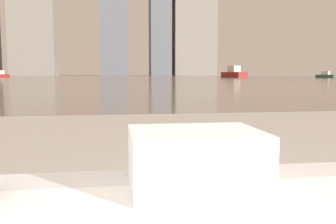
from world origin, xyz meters
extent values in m
cube|color=white|center=(-0.07, 0.95, 0.55)|extent=(0.26, 0.21, 0.04)
cube|color=white|center=(-0.07, 0.95, 0.59)|extent=(0.26, 0.21, 0.04)
cube|color=white|center=(-0.07, 0.95, 0.63)|extent=(0.26, 0.21, 0.04)
cube|color=gray|center=(0.00, 62.00, 0.01)|extent=(180.00, 110.00, 0.01)
cube|color=maroon|center=(19.89, 60.56, 0.47)|extent=(3.13, 5.54, 0.92)
cube|color=silver|center=(19.89, 60.56, 1.45)|extent=(1.79, 2.25, 1.05)
cube|color=maroon|center=(-18.38, 65.08, 0.29)|extent=(2.44, 3.28, 0.55)
cube|color=silver|center=(-18.38, 65.08, 0.88)|extent=(1.25, 1.41, 0.63)
cube|color=#335647|center=(32.72, 54.45, 0.26)|extent=(2.38, 2.89, 0.49)
cube|color=silver|center=(32.72, 54.45, 0.79)|extent=(1.18, 1.27, 0.56)
cube|color=gray|center=(-23.37, 118.00, 15.07)|extent=(13.06, 8.14, 30.14)
cube|color=slate|center=(14.80, 118.00, 19.37)|extent=(6.34, 7.23, 38.73)
camera|label=1|loc=(-0.24, 0.21, 0.76)|focal=40.00mm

